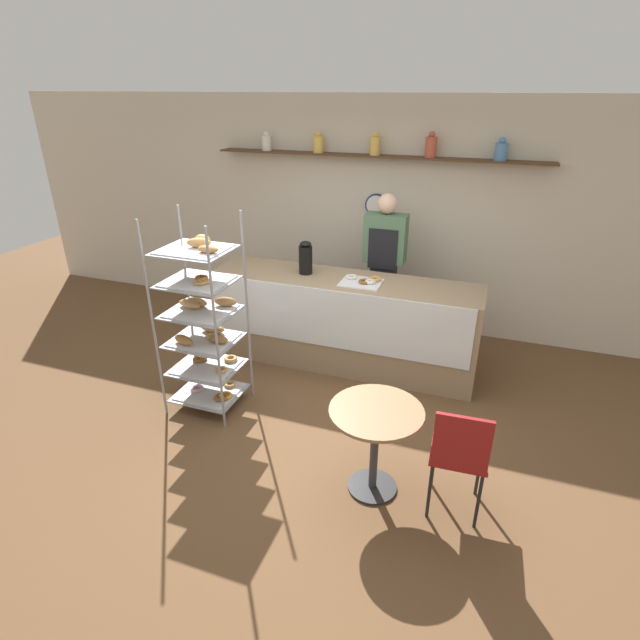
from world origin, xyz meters
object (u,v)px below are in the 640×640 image
at_px(coffee_carafe, 306,258).
at_px(cafe_chair, 460,451).
at_px(cafe_table, 375,430).
at_px(person_worker, 384,266).
at_px(donut_tray_counter, 364,281).
at_px(pastry_rack, 204,323).

bearing_deg(coffee_carafe, cafe_chair, -45.36).
bearing_deg(cafe_chair, coffee_carafe, -48.24).
bearing_deg(coffee_carafe, cafe_table, -55.51).
height_order(person_worker, donut_tray_counter, person_worker).
relative_size(cafe_chair, coffee_carafe, 2.57).
distance_m(cafe_chair, donut_tray_counter, 2.17).
relative_size(person_worker, cafe_chair, 1.95).
distance_m(person_worker, donut_tray_counter, 0.61).
relative_size(pastry_rack, cafe_chair, 2.04).
bearing_deg(cafe_chair, pastry_rack, -17.80).
height_order(cafe_table, donut_tray_counter, donut_tray_counter).
xyz_separation_m(person_worker, cafe_table, (0.51, -2.33, -0.42)).
xyz_separation_m(pastry_rack, person_worker, (1.21, 1.77, 0.11)).
relative_size(coffee_carafe, donut_tray_counter, 0.86).
bearing_deg(coffee_carafe, pastry_rack, -112.06).
bearing_deg(donut_tray_counter, cafe_table, -71.59).
bearing_deg(pastry_rack, cafe_table, -18.07).
distance_m(cafe_chair, coffee_carafe, 2.65).
bearing_deg(donut_tray_counter, coffee_carafe, 174.64).
bearing_deg(pastry_rack, coffee_carafe, 67.94).
xyz_separation_m(cafe_table, cafe_chair, (0.59, -0.05, 0.02)).
xyz_separation_m(coffee_carafe, donut_tray_counter, (0.65, -0.06, -0.15)).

